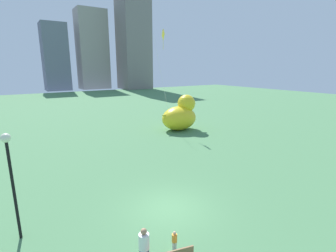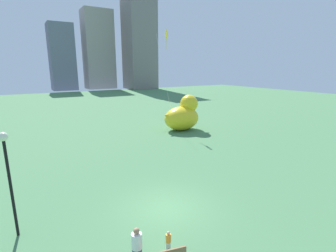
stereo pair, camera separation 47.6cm
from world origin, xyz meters
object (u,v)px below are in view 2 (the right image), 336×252
(person_adult, at_px, (137,246))
(giant_inflatable_duck, at_px, (183,115))
(person_child, at_px, (168,240))
(kite_yellow, at_px, (166,39))
(lamppost, at_px, (7,166))

(person_adult, relative_size, giant_inflatable_duck, 0.33)
(person_child, relative_size, giant_inflatable_duck, 0.18)
(person_child, relative_size, kite_yellow, 0.08)
(person_adult, xyz_separation_m, kite_yellow, (12.99, 19.51, 9.65))
(person_child, distance_m, giant_inflatable_duck, 20.24)
(lamppost, distance_m, kite_yellow, 23.72)
(person_child, xyz_separation_m, lamppost, (-5.15, 4.31, 2.76))
(kite_yellow, bearing_deg, giant_inflatable_duck, -83.20)
(person_adult, xyz_separation_m, person_child, (1.39, 0.07, -0.40))
(lamppost, xyz_separation_m, kite_yellow, (16.75, 15.13, 7.29))
(person_adult, bearing_deg, giant_inflatable_duck, 50.74)
(kite_yellow, bearing_deg, person_child, -120.81)
(person_adult, relative_size, lamppost, 0.34)
(person_adult, distance_m, person_child, 1.45)
(giant_inflatable_duck, xyz_separation_m, kite_yellow, (-0.38, 3.17, 8.80))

